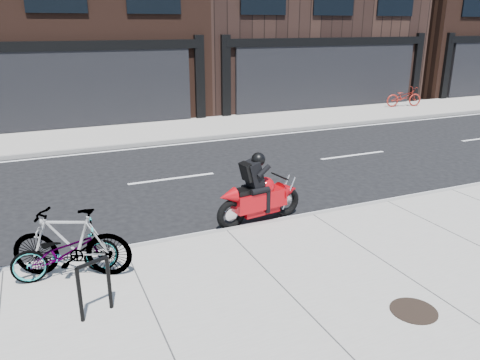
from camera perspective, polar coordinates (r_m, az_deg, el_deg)
name	(u,v)px	position (r m, az deg, el deg)	size (l,w,h in m)	color
ground	(195,203)	(11.08, -5.48, -2.82)	(120.00, 120.00, 0.00)	black
sidewalk_near	(307,315)	(6.99, 8.13, -16.02)	(60.00, 6.00, 0.13)	gray
sidewalk_far	(130,134)	(18.30, -13.22, 5.51)	(60.00, 3.50, 0.13)	gray
bike_rack	(94,283)	(6.87, -17.35, -11.92)	(0.47, 0.22, 0.84)	black
bicycle_front	(65,252)	(8.01, -20.53, -8.23)	(0.57, 1.64, 0.86)	gray
bicycle_rear	(71,243)	(7.96, -19.88, -7.20)	(0.54, 1.91, 1.15)	gray
motorcycle	(263,193)	(9.83, 2.84, -1.65)	(2.06, 0.64, 1.55)	black
bicycle_far	(404,97)	(24.86, 19.35, 9.55)	(0.64, 1.83, 0.96)	maroon
manhole_cover	(414,311)	(7.32, 20.41, -14.71)	(0.66, 0.66, 0.01)	black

